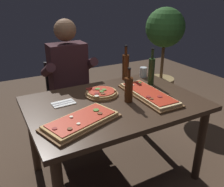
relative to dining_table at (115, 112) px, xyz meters
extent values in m
plane|color=#4C3828|center=(0.00, 0.00, -0.64)|extent=(6.40, 6.40, 0.00)
cube|color=#3D2B1E|center=(0.00, 0.00, 0.08)|extent=(1.40, 0.96, 0.04)
cylinder|color=#3D2B1E|center=(0.62, -0.40, -0.29)|extent=(0.07, 0.07, 0.70)
cylinder|color=#3D2B1E|center=(-0.62, 0.40, -0.29)|extent=(0.07, 0.07, 0.70)
cylinder|color=#3D2B1E|center=(0.62, 0.40, -0.29)|extent=(0.07, 0.07, 0.70)
cube|color=brown|center=(-0.38, -0.21, 0.10)|extent=(0.59, 0.42, 0.02)
cube|color=tan|center=(-0.38, -0.21, 0.12)|extent=(0.54, 0.37, 0.02)
cube|color=#B72D19|center=(-0.38, -0.21, 0.13)|extent=(0.50, 0.34, 0.01)
cylinder|color=maroon|center=(-0.57, -0.26, 0.14)|extent=(0.03, 0.03, 0.00)
cylinder|color=brown|center=(-0.24, -0.21, 0.14)|extent=(0.04, 0.04, 0.01)
cylinder|color=brown|center=(-0.49, -0.31, 0.14)|extent=(0.03, 0.03, 0.01)
cylinder|color=#4C7F2D|center=(-0.24, -0.15, 0.14)|extent=(0.04, 0.04, 0.01)
cylinder|color=beige|center=(-0.43, -0.17, 0.14)|extent=(0.02, 0.02, 0.01)
cylinder|color=beige|center=(-0.42, -0.27, 0.14)|extent=(0.03, 0.03, 0.01)
cube|color=brown|center=(0.30, -0.05, 0.10)|extent=(0.26, 0.64, 0.02)
cube|color=#E5C184|center=(0.30, -0.05, 0.12)|extent=(0.23, 0.60, 0.02)
cube|color=#B72D19|center=(0.30, -0.05, 0.13)|extent=(0.20, 0.55, 0.01)
cylinder|color=maroon|center=(0.32, -0.18, 0.14)|extent=(0.04, 0.04, 0.00)
cylinder|color=maroon|center=(0.33, 0.13, 0.14)|extent=(0.03, 0.03, 0.01)
cylinder|color=brown|center=(0.23, -0.18, 0.14)|extent=(0.03, 0.03, 0.00)
cylinder|color=maroon|center=(0.33, 0.16, 0.14)|extent=(0.03, 0.03, 0.00)
cylinder|color=maroon|center=(0.23, -0.14, 0.14)|extent=(0.04, 0.04, 0.01)
cylinder|color=beige|center=(0.26, 0.15, 0.14)|extent=(0.03, 0.03, 0.00)
cylinder|color=#4C7F2D|center=(0.36, 0.17, 0.14)|extent=(0.03, 0.03, 0.00)
cylinder|color=olive|center=(-0.04, 0.16, 0.10)|extent=(0.29, 0.29, 0.02)
cylinder|color=tan|center=(-0.04, 0.16, 0.12)|extent=(0.26, 0.26, 0.02)
cylinder|color=#B72D19|center=(-0.04, 0.16, 0.13)|extent=(0.23, 0.23, 0.01)
cylinder|color=brown|center=(0.06, 0.10, 0.14)|extent=(0.02, 0.02, 0.01)
cylinder|color=#4C7F2D|center=(-0.01, 0.16, 0.14)|extent=(0.04, 0.04, 0.01)
cylinder|color=brown|center=(-0.06, 0.10, 0.14)|extent=(0.04, 0.04, 0.01)
cylinder|color=maroon|center=(-0.10, 0.26, 0.14)|extent=(0.03, 0.03, 0.01)
cylinder|color=maroon|center=(-0.13, 0.25, 0.14)|extent=(0.04, 0.04, 0.01)
cylinder|color=#4C7F2D|center=(-0.06, 0.21, 0.14)|extent=(0.04, 0.04, 0.01)
cylinder|color=maroon|center=(-0.04, 0.18, 0.14)|extent=(0.04, 0.04, 0.01)
cylinder|color=#4C7F2D|center=(-0.05, 0.14, 0.14)|extent=(0.04, 0.04, 0.01)
cylinder|color=maroon|center=(-0.10, 0.12, 0.14)|extent=(0.04, 0.04, 0.01)
cylinder|color=maroon|center=(-0.10, 0.13, 0.14)|extent=(0.04, 0.04, 0.01)
cylinder|color=beige|center=(-0.13, 0.08, 0.14)|extent=(0.04, 0.04, 0.00)
cylinder|color=maroon|center=(-0.09, 0.22, 0.14)|extent=(0.03, 0.03, 0.00)
cylinder|color=#47230F|center=(0.09, -0.06, 0.20)|extent=(0.07, 0.07, 0.20)
cylinder|color=#47230F|center=(0.09, -0.06, 0.33)|extent=(0.02, 0.02, 0.07)
cylinder|color=black|center=(0.09, -0.06, 0.37)|extent=(0.03, 0.03, 0.01)
cylinder|color=#47230F|center=(0.35, 0.42, 0.22)|extent=(0.07, 0.07, 0.25)
cylinder|color=#47230F|center=(0.35, 0.42, 0.39)|extent=(0.03, 0.03, 0.09)
cylinder|color=black|center=(0.35, 0.42, 0.44)|extent=(0.03, 0.03, 0.01)
cylinder|color=#233819|center=(0.49, 0.18, 0.22)|extent=(0.06, 0.06, 0.25)
cylinder|color=#233819|center=(0.49, 0.18, 0.39)|extent=(0.02, 0.02, 0.09)
cylinder|color=black|center=(0.49, 0.18, 0.44)|extent=(0.03, 0.03, 0.01)
cylinder|color=silver|center=(0.56, 0.40, 0.15)|extent=(0.07, 0.07, 0.10)
cube|color=white|center=(-0.39, 0.15, 0.10)|extent=(0.19, 0.12, 0.01)
cube|color=silver|center=(-0.38, 0.13, 0.10)|extent=(0.17, 0.02, 0.00)
cube|color=silver|center=(-0.39, 0.17, 0.10)|extent=(0.17, 0.02, 0.00)
cube|color=black|center=(-0.13, 0.78, -0.21)|extent=(0.44, 0.44, 0.04)
cube|color=black|center=(-0.13, 0.98, 0.02)|extent=(0.40, 0.04, 0.42)
cylinder|color=black|center=(-0.32, 0.59, -0.44)|extent=(0.04, 0.04, 0.41)
cylinder|color=black|center=(0.06, 0.59, -0.44)|extent=(0.04, 0.04, 0.41)
cylinder|color=black|center=(-0.32, 0.97, -0.44)|extent=(0.04, 0.04, 0.41)
cylinder|color=black|center=(0.06, 0.97, -0.44)|extent=(0.04, 0.04, 0.41)
cylinder|color=#23232D|center=(-0.23, 0.60, -0.42)|extent=(0.11, 0.11, 0.45)
cylinder|color=#23232D|center=(-0.03, 0.60, -0.42)|extent=(0.11, 0.11, 0.45)
cube|color=#23232D|center=(-0.13, 0.68, -0.13)|extent=(0.34, 0.40, 0.12)
cube|color=#381E23|center=(-0.13, 0.78, 0.19)|extent=(0.38, 0.22, 0.52)
sphere|color=brown|center=(-0.13, 0.78, 0.58)|extent=(0.22, 0.22, 0.22)
cylinder|color=#381E23|center=(-0.35, 0.73, 0.21)|extent=(0.09, 0.31, 0.21)
cylinder|color=#381E23|center=(0.09, 0.73, 0.21)|extent=(0.09, 0.31, 0.21)
cylinder|color=tan|center=(1.41, 1.10, -0.46)|extent=(0.40, 0.40, 0.37)
cylinder|color=brown|center=(1.41, 1.10, -0.01)|extent=(0.04, 0.04, 0.52)
sphere|color=#285623|center=(1.41, 1.10, 0.47)|extent=(0.55, 0.55, 0.55)
camera|label=1|loc=(-0.86, -1.54, 0.91)|focal=38.15mm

